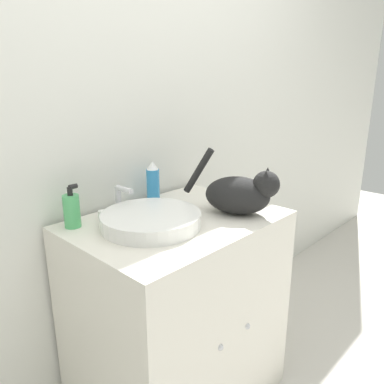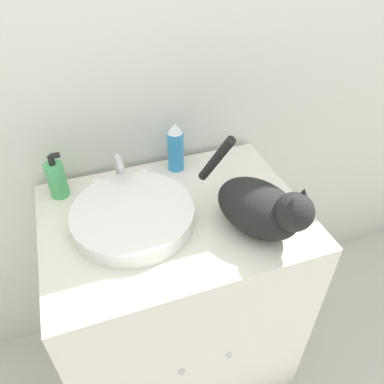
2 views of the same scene
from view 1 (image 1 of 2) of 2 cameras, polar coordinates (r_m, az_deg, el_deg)
The scene contains 7 objects.
wall_back at distance 1.66m, azimuth -10.90°, elevation 11.47°, with size 6.00×0.05×2.50m.
vanity_cabinet at distance 1.69m, azimuth -2.09°, elevation -18.00°, with size 0.82×0.61×0.87m.
sink_basin at distance 1.40m, azimuth -6.27°, elevation -4.24°, with size 0.37×0.37×0.05m.
faucet at distance 1.54m, azimuth -10.93°, elevation -1.50°, with size 0.19×0.11×0.12m.
cat at distance 1.52m, azimuth 7.50°, elevation -0.15°, with size 0.27×0.38×0.27m.
soap_bottle at distance 1.45m, azimuth -17.85°, elevation -2.65°, with size 0.06×0.06×0.16m.
spray_bottle at distance 1.67m, azimuth -5.96°, elevation 1.49°, with size 0.06×0.06×0.18m.
Camera 1 is at (-0.96, -0.70, 1.39)m, focal length 35.00 mm.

